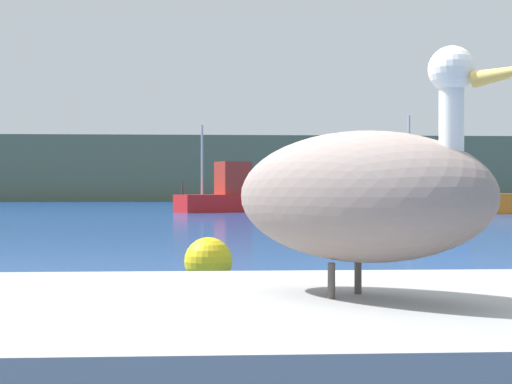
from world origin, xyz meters
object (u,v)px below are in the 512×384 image
Objects in this scene: pelican at (360,194)px; fishing_boat_red at (233,197)px; mooring_buoy at (208,261)px; fishing_boat_orange at (452,198)px.

fishing_boat_red is (0.37, 36.55, -0.34)m from pelican.
fishing_boat_red reaches higher than mooring_buoy.
pelican is 0.19× the size of fishing_boat_red.
pelican is at bearing 63.86° from fishing_boat_red.
fishing_boat_orange is 13.13× the size of mooring_buoy.
mooring_buoy is (-0.66, 6.16, -0.86)m from pelican.
pelican is 35.40m from fishing_boat_orange.
pelican is 36.55m from fishing_boat_red.
pelican is 2.10× the size of mooring_buoy.
fishing_boat_red reaches higher than pelican.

